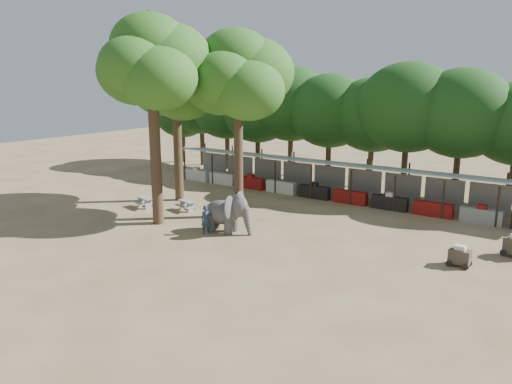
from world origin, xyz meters
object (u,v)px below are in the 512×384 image
Objects in this scene: yard_tree_back at (238,76)px; elephant at (228,212)px; picnic_table_near at (145,201)px; yard_tree_left at (176,82)px; yard_tree_center at (152,64)px; handler at (206,220)px; cart_front at (460,256)px; picnic_table_far at (188,204)px.

yard_tree_back is 3.75× the size of elephant.
elephant reaches higher than picnic_table_near.
yard_tree_center is (3.00, -5.00, 1.01)m from yard_tree_left.
elephant is at bearing -28.91° from yard_tree_left.
cart_front is (12.73, 2.91, -0.31)m from handler.
yard_tree_back is 10.87× the size of cart_front.
elephant reaches higher than picnic_table_far.
elephant is (4.59, 0.81, -8.07)m from yard_tree_center.
elephant is at bearing -8.61° from picnic_table_far.
yard_tree_back is 6.84× the size of picnic_table_near.
picnic_table_far is at bearing 34.06° from picnic_table_near.
yard_tree_left is 6.92× the size of picnic_table_far.
handler is at bearing -36.99° from yard_tree_left.
yard_tree_left is 11.30m from handler.
cart_front reaches higher than picnic_table_far.
yard_tree_center is at bearing -67.50° from picnic_table_far.
yard_tree_center is 7.25× the size of picnic_table_near.
yard_tree_center is 1.06× the size of yard_tree_back.
yard_tree_left is 11.18m from elephant.
yard_tree_back is at bearing -9.46° from yard_tree_left.
picnic_table_far is at bearing 97.77° from yard_tree_center.
yard_tree_left reaches higher than elephant.
yard_tree_back is 8.85m from picnic_table_far.
yard_tree_back reaches higher than handler.
picnic_table_far is at bearing -163.03° from yard_tree_back.
yard_tree_left is 8.44m from picnic_table_far.
elephant is 12.14m from cart_front.
handler reaches higher than cart_front.
cart_front is at bearing 14.06° from picnic_table_far.
handler is 5.26m from picnic_table_far.
cart_front is (13.56, -1.23, -8.05)m from yard_tree_back.
picnic_table_far is at bearing -38.14° from yard_tree_left.
yard_tree_center is 9.23m from handler.
yard_tree_back is (3.00, 4.00, -0.67)m from yard_tree_center.
picnic_table_far is at bearing 148.23° from elephant.
handler is at bearing -21.54° from picnic_table_far.
cart_front reaches higher than picnic_table_near.
yard_tree_center is at bearing -126.86° from yard_tree_back.
picnic_table_far is (-3.40, -1.04, -8.11)m from yard_tree_back.
yard_tree_center is 3.97× the size of elephant.
elephant is at bearing 6.06° from picnic_table_near.
picnic_table_near is at bearing -145.47° from picnic_table_far.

